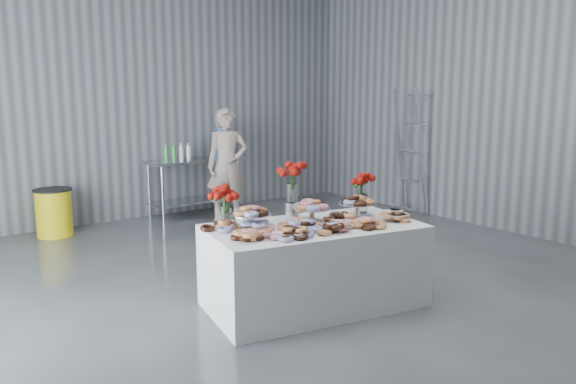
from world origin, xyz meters
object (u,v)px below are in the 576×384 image
object	(u,v)px
person	(227,166)
stepladder	(410,152)
trash_barrel	(54,212)
display_table	(314,265)
water_jug	(222,141)
prep_table	(195,177)

from	to	relation	value
person	stepladder	bearing A→B (deg)	-6.78
trash_barrel	display_table	bearing A→B (deg)	-72.82
water_jug	stepladder	world-z (taller)	stepladder
stepladder	prep_table	bearing A→B (deg)	145.77
person	stepladder	world-z (taller)	stepladder
prep_table	stepladder	world-z (taller)	stepladder
water_jug	trash_barrel	distance (m)	2.74
prep_table	water_jug	size ratio (longest dim) A/B	2.71
prep_table	person	xyz separation A→B (m)	(0.21, -0.67, 0.23)
water_jug	stepladder	xyz separation A→B (m)	(2.30, -1.91, -0.15)
display_table	prep_table	distance (m)	4.12
prep_table	person	size ratio (longest dim) A/B	0.88
trash_barrel	person	bearing A→B (deg)	-16.03
person	water_jug	bearing A→B (deg)	84.92
water_jug	person	xyz separation A→B (m)	(-0.29, -0.67, -0.30)
prep_table	stepladder	xyz separation A→B (m)	(2.80, -1.91, 0.38)
trash_barrel	prep_table	bearing A→B (deg)	0.00
display_table	stepladder	world-z (taller)	stepladder
prep_table	stepladder	size ratio (longest dim) A/B	0.75
prep_table	trash_barrel	xyz separation A→B (m)	(-2.11, -0.00, -0.30)
display_table	person	size ratio (longest dim) A/B	1.12
display_table	person	world-z (taller)	person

